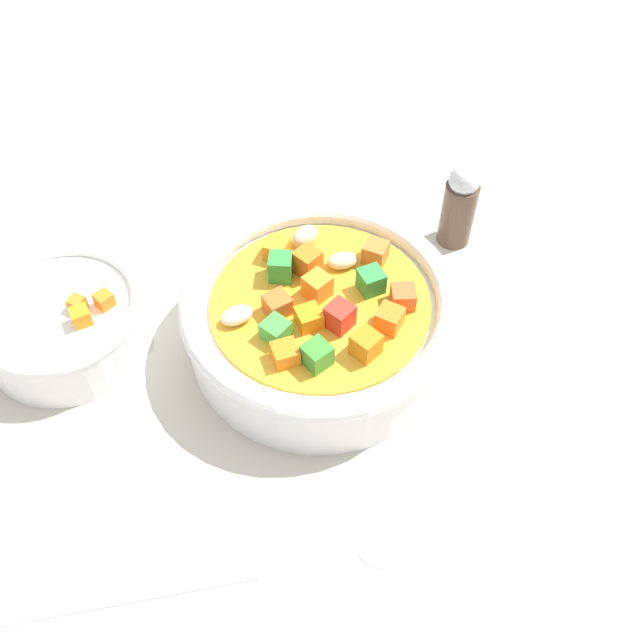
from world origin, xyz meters
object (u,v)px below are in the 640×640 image
at_px(soup_bowl_main, 320,316).
at_px(pepper_shaker, 459,205).
at_px(spoon, 220,578).
at_px(side_bowl_small, 64,321).

distance_m(soup_bowl_main, pepper_shaker, 0.16).
bearing_deg(spoon, pepper_shaker, 48.56).
height_order(soup_bowl_main, pepper_shaker, pepper_shaker).
height_order(soup_bowl_main, side_bowl_small, soup_bowl_main).
relative_size(soup_bowl_main, pepper_shaker, 2.58).
relative_size(spoon, side_bowl_small, 1.97).
bearing_deg(spoon, soup_bowl_main, 61.08).
xyz_separation_m(soup_bowl_main, side_bowl_small, (0.18, -0.06, -0.01)).
xyz_separation_m(soup_bowl_main, spoon, (0.11, 0.15, -0.03)).
distance_m(spoon, side_bowl_small, 0.22).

